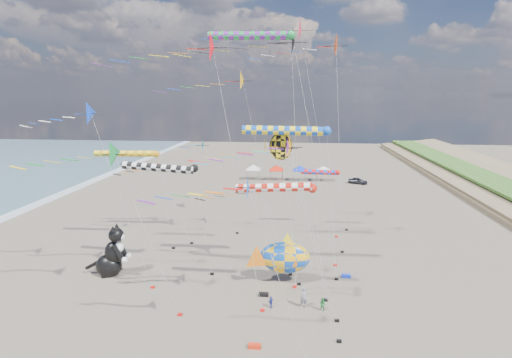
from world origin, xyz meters
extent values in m
cone|color=#EFA519|center=(-2.10, 21.55, 19.55)|extent=(2.26, 2.42, 2.49)
cylinder|color=#B2B2B2|center=(-0.41, 21.55, 9.78)|extent=(3.41, 0.02, 19.55)
cube|color=black|center=(1.29, 21.55, 0.10)|extent=(0.36, 0.24, 0.20)
cone|color=#F55802|center=(-12.18, 21.17, 9.42)|extent=(1.42, 1.52, 1.56)
cylinder|color=#B2B2B2|center=(-10.80, 21.17, 4.71)|extent=(2.78, 0.02, 9.42)
cube|color=black|center=(-9.43, 21.17, 0.10)|extent=(0.36, 0.24, 0.20)
cone|color=#CE3D0C|center=(7.15, 20.25, 22.98)|extent=(2.52, 2.70, 2.78)
cylinder|color=#B2B2B2|center=(7.95, 20.25, 11.49)|extent=(1.63, 0.02, 22.98)
cube|color=black|center=(8.76, 20.25, 0.10)|extent=(0.36, 0.24, 0.20)
cone|color=orange|center=(4.09, 5.45, 14.31)|extent=(1.82, 1.95, 2.01)
cylinder|color=#B2B2B2|center=(5.42, 5.45, 7.15)|extent=(2.68, 0.02, 14.31)
cube|color=black|center=(6.75, 5.45, 0.10)|extent=(0.36, 0.24, 0.20)
cone|color=black|center=(4.48, 16.40, 23.15)|extent=(2.93, 3.13, 3.23)
cylinder|color=#B2B2B2|center=(6.05, 16.40, 11.57)|extent=(3.15, 0.02, 23.15)
cube|color=black|center=(7.61, 16.40, 0.10)|extent=(0.36, 0.24, 0.20)
cone|color=#D31F43|center=(5.06, 25.35, 25.42)|extent=(3.08, 3.30, 3.40)
cylinder|color=#B2B2B2|center=(6.81, 25.35, 12.71)|extent=(3.52, 0.02, 25.42)
cube|color=black|center=(8.56, 25.35, 0.10)|extent=(0.36, 0.24, 0.20)
cone|color=red|center=(-2.94, 6.43, 21.41)|extent=(2.28, 2.44, 2.52)
cylinder|color=#B2B2B2|center=(-1.17, 6.43, 10.70)|extent=(3.57, 0.02, 21.41)
cube|color=black|center=(0.61, 6.43, 0.10)|extent=(0.36, 0.24, 0.20)
cone|color=#1BC1D2|center=(-7.37, 25.40, 11.86)|extent=(1.69, 1.81, 1.87)
cylinder|color=#B2B2B2|center=(-5.88, 25.40, 5.93)|extent=(3.00, 0.02, 11.86)
cube|color=black|center=(-4.39, 25.40, 0.10)|extent=(0.36, 0.24, 0.20)
cone|color=#19903D|center=(-9.55, 5.03, 13.49)|extent=(2.17, 2.32, 2.39)
cylinder|color=#B2B2B2|center=(-7.86, 5.03, 6.74)|extent=(3.42, 0.02, 13.49)
cube|color=black|center=(-6.16, 5.03, 0.10)|extent=(0.36, 0.24, 0.20)
cone|color=#791A96|center=(3.51, 2.66, 14.35)|extent=(1.49, 1.60, 1.65)
cylinder|color=#B2B2B2|center=(5.08, 2.66, 7.18)|extent=(3.16, 0.02, 14.36)
cube|color=black|center=(6.65, 2.66, 0.10)|extent=(0.36, 0.24, 0.20)
cone|color=blue|center=(2.13, -0.17, 12.25)|extent=(1.70, 1.82, 1.87)
cylinder|color=#B2B2B2|center=(3.20, -0.17, 6.12)|extent=(2.18, 0.02, 12.25)
cone|color=blue|center=(-12.66, 9.47, 16.46)|extent=(2.05, 2.19, 2.26)
cylinder|color=#B2B2B2|center=(-11.39, 9.47, 8.23)|extent=(2.56, 0.02, 16.47)
cube|color=black|center=(-10.12, 9.47, 0.10)|extent=(0.36, 0.24, 0.20)
cone|color=red|center=(-0.27, 13.62, 8.59)|extent=(1.41, 1.51, 1.56)
cylinder|color=#B2B2B2|center=(1.29, 13.62, 4.30)|extent=(3.15, 0.02, 8.60)
cube|color=black|center=(2.85, 13.62, 0.10)|extent=(0.36, 0.24, 0.20)
cylinder|color=green|center=(-1.66, 16.89, 23.72)|extent=(8.19, 0.85, 0.85)
sphere|color=green|center=(2.44, 16.89, 23.72)|extent=(0.89, 0.89, 0.89)
cylinder|color=#B2B2B2|center=(3.19, 16.89, 11.86)|extent=(1.52, 0.02, 23.73)
cube|color=black|center=(3.94, 16.89, 0.10)|extent=(0.36, 0.24, 0.20)
cylinder|color=#1249B8|center=(2.02, 13.01, 14.75)|extent=(7.82, 0.85, 0.85)
sphere|color=#1249B8|center=(5.93, 13.01, 14.75)|extent=(0.89, 0.89, 0.89)
cylinder|color=#B2B2B2|center=(6.68, 13.01, 7.37)|extent=(1.52, 0.02, 14.75)
cube|color=black|center=(7.43, 13.01, 0.10)|extent=(0.36, 0.24, 0.20)
cylinder|color=orange|center=(-16.35, 19.40, 11.40)|extent=(7.31, 0.71, 0.71)
sphere|color=orange|center=(-12.69, 19.40, 11.40)|extent=(0.74, 0.74, 0.74)
cylinder|color=#B2B2B2|center=(-11.94, 19.40, 5.70)|extent=(1.52, 0.02, 11.41)
cube|color=black|center=(-11.19, 19.40, 0.10)|extent=(0.36, 0.24, 0.20)
cylinder|color=red|center=(1.35, 8.70, 10.28)|extent=(6.50, 0.75, 0.75)
sphere|color=red|center=(4.60, 8.70, 10.28)|extent=(0.78, 0.78, 0.78)
cylinder|color=#B2B2B2|center=(5.35, 8.70, 5.14)|extent=(1.52, 0.02, 10.28)
cube|color=black|center=(6.10, 8.70, 0.10)|extent=(0.36, 0.24, 0.20)
cylinder|color=black|center=(-10.31, 12.91, 11.03)|extent=(7.39, 0.76, 0.76)
sphere|color=black|center=(-6.61, 12.91, 11.03)|extent=(0.80, 0.80, 0.80)
cylinder|color=#B2B2B2|center=(-5.86, 12.91, 5.51)|extent=(1.52, 0.02, 11.03)
cube|color=black|center=(-5.11, 12.91, 0.10)|extent=(0.36, 0.24, 0.20)
cylinder|color=red|center=(6.28, 28.22, 7.98)|extent=(4.84, 0.65, 0.65)
sphere|color=red|center=(8.70, 28.22, 7.98)|extent=(0.68, 0.68, 0.68)
cylinder|color=#B2B2B2|center=(9.45, 28.22, 3.99)|extent=(1.52, 0.02, 7.99)
cube|color=black|center=(10.20, 28.22, 0.10)|extent=(0.36, 0.24, 0.20)
ellipsoid|color=yellow|center=(1.71, 13.56, 13.19)|extent=(2.20, 0.40, 2.64)
cone|color=yellow|center=(0.21, 13.56, 13.19)|extent=(0.12, 1.80, 1.80)
cylinder|color=#B2B2B2|center=(2.71, 12.56, 6.59)|extent=(2.03, 2.03, 13.19)
cube|color=black|center=(3.71, 11.56, 0.10)|extent=(0.36, 0.24, 0.20)
ellipsoid|color=#124BB5|center=(2.31, 11.95, 2.62)|extent=(5.18, 3.21, 3.22)
cone|color=orange|center=(-0.49, 11.95, 2.62)|extent=(2.30, 0.79, 2.36)
cone|color=yellow|center=(2.52, 11.95, 4.23)|extent=(1.68, 0.58, 1.72)
cylinder|color=#B2B2B2|center=(3.45, 11.45, 1.04)|extent=(0.34, 1.05, 2.10)
cube|color=red|center=(3.31, 10.95, 0.10)|extent=(0.36, 0.24, 0.20)
imported|color=gray|center=(4.10, 7.41, 0.93)|extent=(0.70, 0.49, 1.85)
imported|color=#26843E|center=(5.69, 6.96, 0.61)|extent=(0.73, 0.67, 1.21)
imported|color=#2A359D|center=(1.29, 7.07, 0.53)|extent=(0.61, 0.64, 1.06)
cube|color=red|center=(0.48, 1.35, 0.15)|extent=(0.90, 0.44, 0.30)
cube|color=black|center=(0.50, 9.05, 0.15)|extent=(0.90, 0.44, 0.30)
cube|color=#1631DF|center=(8.44, 13.69, 0.15)|extent=(0.90, 0.44, 0.30)
cube|color=silver|center=(-6.00, 60.00, 2.25)|extent=(3.00, 3.00, 0.15)
pyramid|color=silver|center=(-6.00, 60.00, 3.30)|extent=(4.20, 4.20, 1.00)
cylinder|color=#999999|center=(-7.30, 58.70, 1.10)|extent=(0.08, 0.08, 2.20)
cylinder|color=#999999|center=(-4.70, 58.70, 1.10)|extent=(0.08, 0.08, 2.20)
cylinder|color=#999999|center=(-7.30, 61.30, 1.10)|extent=(0.08, 0.08, 2.20)
cylinder|color=#999999|center=(-4.70, 61.30, 1.10)|extent=(0.08, 0.08, 2.20)
cube|color=red|center=(-1.00, 60.00, 2.25)|extent=(3.00, 3.00, 0.15)
pyramid|color=red|center=(-1.00, 60.00, 3.30)|extent=(4.20, 4.20, 1.00)
cylinder|color=#999999|center=(-2.30, 58.70, 1.10)|extent=(0.08, 0.08, 2.20)
cylinder|color=#999999|center=(0.30, 58.70, 1.10)|extent=(0.08, 0.08, 2.20)
cylinder|color=#999999|center=(-2.30, 61.30, 1.10)|extent=(0.08, 0.08, 2.20)
cylinder|color=#999999|center=(0.30, 61.30, 1.10)|extent=(0.08, 0.08, 2.20)
cube|color=#142FD1|center=(4.00, 60.00, 2.25)|extent=(3.00, 3.00, 0.15)
pyramid|color=#142FD1|center=(4.00, 60.00, 3.30)|extent=(4.20, 4.20, 1.00)
cylinder|color=#999999|center=(2.70, 58.70, 1.10)|extent=(0.08, 0.08, 2.20)
cylinder|color=#999999|center=(5.30, 58.70, 1.10)|extent=(0.08, 0.08, 2.20)
cylinder|color=#999999|center=(2.70, 61.30, 1.10)|extent=(0.08, 0.08, 2.20)
cylinder|color=#999999|center=(5.30, 61.30, 1.10)|extent=(0.08, 0.08, 2.20)
cube|color=white|center=(9.00, 60.00, 2.25)|extent=(3.00, 3.00, 0.15)
pyramid|color=white|center=(9.00, 60.00, 3.30)|extent=(4.20, 4.20, 1.00)
cylinder|color=#999999|center=(7.70, 58.70, 1.10)|extent=(0.08, 0.08, 2.20)
cylinder|color=#999999|center=(10.30, 58.70, 1.10)|extent=(0.08, 0.08, 2.20)
cylinder|color=#999999|center=(7.70, 61.30, 1.10)|extent=(0.08, 0.08, 2.20)
cylinder|color=#999999|center=(10.30, 61.30, 1.10)|extent=(0.08, 0.08, 2.20)
imported|color=#26262D|center=(15.95, 58.00, 0.66)|extent=(4.15, 2.81, 1.31)
camera|label=1|loc=(3.21, -24.28, 17.96)|focal=28.00mm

